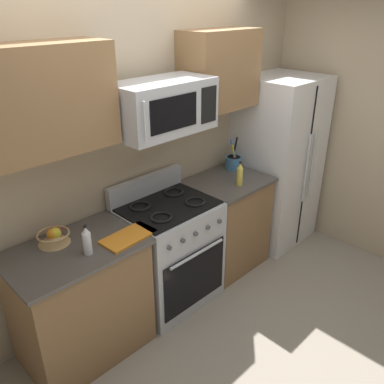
# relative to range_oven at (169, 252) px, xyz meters

# --- Properties ---
(ground_plane) EXTENTS (16.00, 16.00, 0.00)m
(ground_plane) POSITION_rel_range_oven_xyz_m (0.00, -0.61, -0.47)
(ground_plane) COLOR gray
(wall_back) EXTENTS (8.00, 0.10, 2.60)m
(wall_back) POSITION_rel_range_oven_xyz_m (0.00, 0.37, 0.83)
(wall_back) COLOR tan
(wall_back) RESTS_ON ground
(counter_left) EXTENTS (0.92, 0.61, 0.91)m
(counter_left) POSITION_rel_range_oven_xyz_m (-0.85, -0.00, -0.02)
(counter_left) COLOR olive
(counter_left) RESTS_ON ground
(range_oven) EXTENTS (0.76, 0.65, 1.09)m
(range_oven) POSITION_rel_range_oven_xyz_m (0.00, 0.00, 0.00)
(range_oven) COLOR #B2B5BA
(range_oven) RESTS_ON ground
(counter_right) EXTENTS (0.72, 0.61, 0.91)m
(counter_right) POSITION_rel_range_oven_xyz_m (0.75, -0.00, -0.02)
(counter_right) COLOR olive
(counter_right) RESTS_ON ground
(refrigerator) EXTENTS (0.77, 0.72, 1.75)m
(refrigerator) POSITION_rel_range_oven_xyz_m (1.52, -0.02, 0.40)
(refrigerator) COLOR silver
(refrigerator) RESTS_ON ground
(wall_right) EXTENTS (0.10, 8.00, 2.60)m
(wall_right) POSITION_rel_range_oven_xyz_m (2.00, -0.61, 0.83)
(wall_right) COLOR tan
(wall_right) RESTS_ON ground
(microwave) EXTENTS (0.77, 0.44, 0.37)m
(microwave) POSITION_rel_range_oven_xyz_m (-0.00, 0.03, 1.24)
(microwave) COLOR #B2B5BA
(upper_cabinets_left) EXTENTS (0.91, 0.34, 0.65)m
(upper_cabinets_left) POSITION_rel_range_oven_xyz_m (-0.85, 0.15, 1.40)
(upper_cabinets_left) COLOR olive
(upper_cabinets_right) EXTENTS (0.71, 0.34, 0.65)m
(upper_cabinets_right) POSITION_rel_range_oven_xyz_m (0.76, 0.15, 1.40)
(upper_cabinets_right) COLOR olive
(utensil_crock) EXTENTS (0.16, 0.16, 0.31)m
(utensil_crock) POSITION_rel_range_oven_xyz_m (0.99, 0.14, 0.51)
(utensil_crock) COLOR teal
(utensil_crock) RESTS_ON counter_right
(fruit_basket) EXTENTS (0.22, 0.22, 0.11)m
(fruit_basket) POSITION_rel_range_oven_xyz_m (-0.90, 0.15, 0.48)
(fruit_basket) COLOR tan
(fruit_basket) RESTS_ON counter_left
(cutting_board) EXTENTS (0.39, 0.23, 0.02)m
(cutting_board) POSITION_rel_range_oven_xyz_m (-0.51, -0.15, 0.44)
(cutting_board) COLOR orange
(cutting_board) RESTS_ON counter_left
(bottle_vinegar) EXTENTS (0.06, 0.06, 0.21)m
(bottle_vinegar) POSITION_rel_range_oven_xyz_m (-0.81, -0.12, 0.53)
(bottle_vinegar) COLOR silver
(bottle_vinegar) RESTS_ON counter_left
(bottle_oil) EXTENTS (0.06, 0.06, 0.22)m
(bottle_oil) POSITION_rel_range_oven_xyz_m (0.73, -0.14, 0.54)
(bottle_oil) COLOR gold
(bottle_oil) RESTS_ON counter_right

